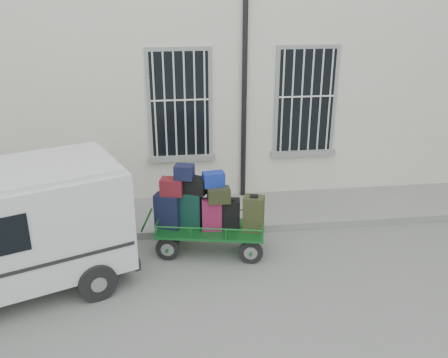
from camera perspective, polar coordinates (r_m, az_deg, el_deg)
ground at (r=8.70m, az=-1.01°, el=-10.73°), size 80.00×80.00×0.00m
building at (r=12.92m, az=-3.86°, el=14.33°), size 24.00×5.15×6.00m
sidewalk at (r=10.58m, az=-2.32°, el=-3.99°), size 24.00×1.70×0.15m
luggage_cart at (r=8.95m, az=-2.08°, el=-3.75°), size 2.31×1.25×1.69m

